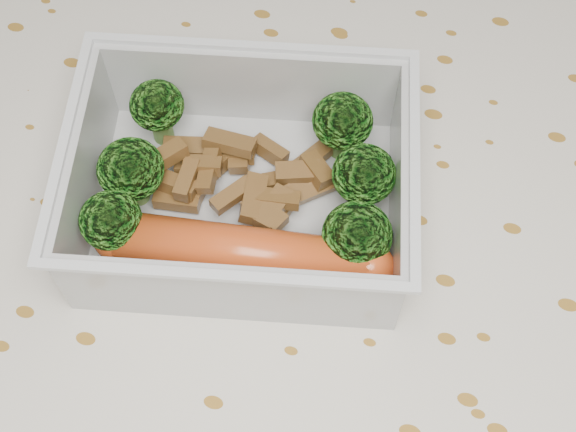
# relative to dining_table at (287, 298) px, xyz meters

# --- Properties ---
(dining_table) EXTENTS (1.40, 0.90, 0.75)m
(dining_table) POSITION_rel_dining_table_xyz_m (0.00, 0.00, 0.00)
(dining_table) COLOR brown
(dining_table) RESTS_ON ground
(tablecloth) EXTENTS (1.46, 0.96, 0.19)m
(tablecloth) POSITION_rel_dining_table_xyz_m (0.00, 0.00, 0.05)
(tablecloth) COLOR beige
(tablecloth) RESTS_ON dining_table
(lunch_container) EXTENTS (0.18, 0.15, 0.06)m
(lunch_container) POSITION_rel_dining_table_xyz_m (-0.02, 0.00, 0.11)
(lunch_container) COLOR silver
(lunch_container) RESTS_ON tablecloth
(broccoli_florets) EXTENTS (0.14, 0.11, 0.04)m
(broccoli_florets) POSITION_rel_dining_table_xyz_m (-0.02, 0.01, 0.12)
(broccoli_florets) COLOR #608C3F
(broccoli_florets) RESTS_ON lunch_container
(meat_pile) EXTENTS (0.09, 0.06, 0.02)m
(meat_pile) POSITION_rel_dining_table_xyz_m (-0.03, 0.01, 0.10)
(meat_pile) COLOR brown
(meat_pile) RESTS_ON lunch_container
(sausage) EXTENTS (0.14, 0.04, 0.02)m
(sausage) POSITION_rel_dining_table_xyz_m (-0.01, -0.03, 0.11)
(sausage) COLOR #C74819
(sausage) RESTS_ON lunch_container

